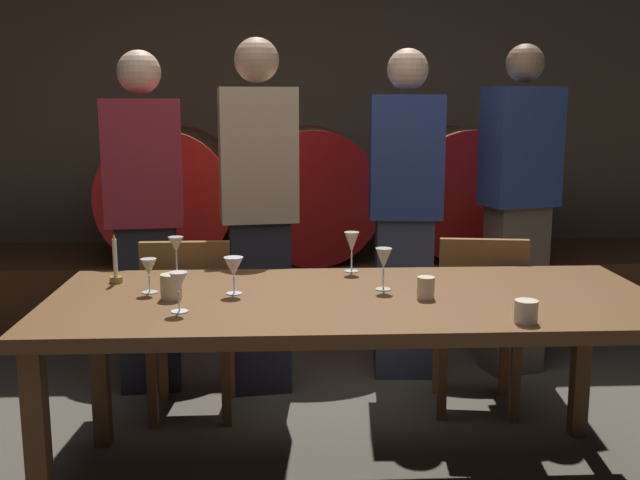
# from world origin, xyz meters

# --- Properties ---
(back_wall) EXTENTS (6.56, 0.24, 2.57)m
(back_wall) POSITION_xyz_m (0.00, 2.85, 1.29)
(back_wall) COLOR brown
(back_wall) RESTS_ON ground
(barrel_shelf) EXTENTS (5.90, 0.90, 0.52)m
(barrel_shelf) POSITION_xyz_m (0.00, 2.30, 0.26)
(barrel_shelf) COLOR #4C2D16
(barrel_shelf) RESTS_ON ground
(wine_barrel_left) EXTENTS (0.82, 0.92, 0.82)m
(wine_barrel_left) POSITION_xyz_m (-0.90, 2.30, 0.92)
(wine_barrel_left) COLOR #513319
(wine_barrel_left) RESTS_ON barrel_shelf
(wine_barrel_center) EXTENTS (0.82, 0.92, 0.82)m
(wine_barrel_center) POSITION_xyz_m (-0.02, 2.30, 0.92)
(wine_barrel_center) COLOR brown
(wine_barrel_center) RESTS_ON barrel_shelf
(wine_barrel_right) EXTENTS (0.82, 0.92, 0.82)m
(wine_barrel_right) POSITION_xyz_m (0.93, 2.30, 0.92)
(wine_barrel_right) COLOR brown
(wine_barrel_right) RESTS_ON barrel_shelf
(dining_table) EXTENTS (2.29, 0.95, 0.77)m
(dining_table) POSITION_xyz_m (0.06, 0.21, 0.70)
(dining_table) COLOR brown
(dining_table) RESTS_ON ground
(chair_left) EXTENTS (0.41, 0.41, 0.88)m
(chair_left) POSITION_xyz_m (-0.64, 0.89, 0.49)
(chair_left) COLOR brown
(chair_left) RESTS_ON ground
(chair_right) EXTENTS (0.45, 0.45, 0.88)m
(chair_right) POSITION_xyz_m (0.72, 0.88, 0.49)
(chair_right) COLOR brown
(chair_right) RESTS_ON ground
(guest_far_left) EXTENTS (0.40, 0.28, 1.74)m
(guest_far_left) POSITION_xyz_m (-0.91, 1.29, 0.90)
(guest_far_left) COLOR black
(guest_far_left) RESTS_ON ground
(guest_center_left) EXTENTS (0.41, 0.29, 1.80)m
(guest_center_left) POSITION_xyz_m (-0.33, 1.25, 0.93)
(guest_center_left) COLOR black
(guest_center_left) RESTS_ON ground
(guest_center_right) EXTENTS (0.39, 0.26, 1.77)m
(guest_center_right) POSITION_xyz_m (0.45, 1.43, 0.91)
(guest_center_right) COLOR #33384C
(guest_center_right) RESTS_ON ground
(guest_far_right) EXTENTS (0.43, 0.33, 1.79)m
(guest_far_right) POSITION_xyz_m (1.07, 1.46, 0.92)
(guest_far_right) COLOR brown
(guest_far_right) RESTS_ON ground
(candle_center) EXTENTS (0.05, 0.05, 0.20)m
(candle_center) POSITION_xyz_m (-0.88, 0.46, 0.83)
(candle_center) COLOR olive
(candle_center) RESTS_ON dining_table
(wine_glass_far_left) EXTENTS (0.06, 0.06, 0.13)m
(wine_glass_far_left) POSITION_xyz_m (-0.71, 0.29, 0.87)
(wine_glass_far_left) COLOR silver
(wine_glass_far_left) RESTS_ON dining_table
(wine_glass_left) EXTENTS (0.06, 0.06, 0.16)m
(wine_glass_left) POSITION_xyz_m (-0.66, 0.61, 0.89)
(wine_glass_left) COLOR silver
(wine_glass_left) RESTS_ON dining_table
(wine_glass_center_left) EXTENTS (0.06, 0.06, 0.14)m
(wine_glass_center_left) POSITION_xyz_m (-0.56, 0.02, 0.88)
(wine_glass_center_left) COLOR white
(wine_glass_center_left) RESTS_ON dining_table
(wine_glass_center_right) EXTENTS (0.07, 0.07, 0.14)m
(wine_glass_center_right) POSITION_xyz_m (-0.39, 0.26, 0.88)
(wine_glass_center_right) COLOR white
(wine_glass_center_right) RESTS_ON dining_table
(wine_glass_right) EXTENTS (0.06, 0.06, 0.17)m
(wine_glass_right) POSITION_xyz_m (0.09, 0.61, 0.90)
(wine_glass_right) COLOR silver
(wine_glass_right) RESTS_ON dining_table
(wine_glass_far_right) EXTENTS (0.06, 0.06, 0.16)m
(wine_glass_far_right) POSITION_xyz_m (0.18, 0.29, 0.89)
(wine_glass_far_right) COLOR silver
(wine_glass_far_right) RESTS_ON dining_table
(cup_left) EXTENTS (0.08, 0.08, 0.09)m
(cup_left) POSITION_xyz_m (-0.62, 0.20, 0.82)
(cup_left) COLOR beige
(cup_left) RESTS_ON dining_table
(cup_center) EXTENTS (0.07, 0.07, 0.08)m
(cup_center) POSITION_xyz_m (0.32, 0.15, 0.82)
(cup_center) COLOR beige
(cup_center) RESTS_ON dining_table
(cup_right) EXTENTS (0.08, 0.08, 0.08)m
(cup_right) POSITION_xyz_m (0.60, -0.17, 0.81)
(cup_right) COLOR beige
(cup_right) RESTS_ON dining_table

